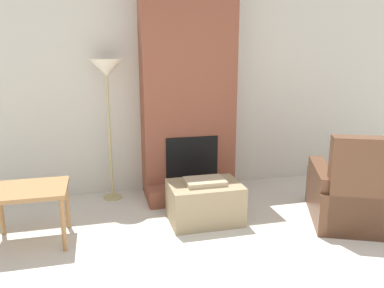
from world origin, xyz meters
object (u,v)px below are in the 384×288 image
at_px(side_table, 28,195).
at_px(ottoman, 205,202).
at_px(floor_lamp_left, 107,75).
at_px(armchair, 353,196).

bearing_deg(side_table, ottoman, 1.70).
xyz_separation_m(ottoman, side_table, (-1.75, -0.05, 0.26)).
xyz_separation_m(side_table, floor_lamp_left, (0.81, 0.99, 1.06)).
height_order(ottoman, floor_lamp_left, floor_lamp_left).
distance_m(ottoman, floor_lamp_left, 1.88).
bearing_deg(armchair, ottoman, 8.79).
distance_m(armchair, side_table, 3.32).
relative_size(armchair, side_table, 1.79).
relative_size(side_table, floor_lamp_left, 0.41).
height_order(armchair, floor_lamp_left, floor_lamp_left).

